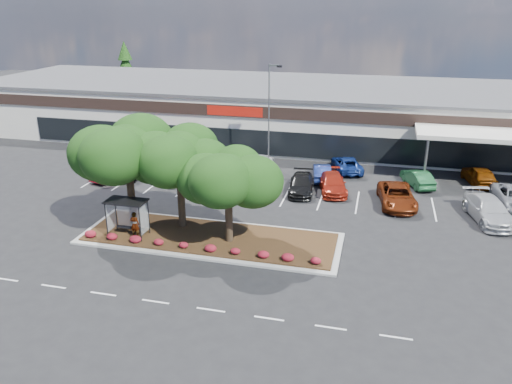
# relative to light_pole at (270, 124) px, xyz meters

# --- Properties ---
(ground) EXTENTS (160.00, 160.00, 0.00)m
(ground) POSITION_rel_light_pole_xyz_m (1.50, -20.56, -4.49)
(ground) COLOR black
(ground) RESTS_ON ground
(retail_store) EXTENTS (80.40, 25.20, 6.25)m
(retail_store) POSITION_rel_light_pole_xyz_m (1.57, 13.35, -1.33)
(retail_store) COLOR beige
(retail_store) RESTS_ON ground
(landscape_island) EXTENTS (18.00, 6.00, 0.26)m
(landscape_island) POSITION_rel_light_pole_xyz_m (-0.50, -16.56, -4.36)
(landscape_island) COLOR #A0A09B
(landscape_island) RESTS_ON ground
(lane_markings) EXTENTS (33.12, 20.06, 0.01)m
(lane_markings) POSITION_rel_light_pole_xyz_m (1.36, -10.13, -4.48)
(lane_markings) COLOR silver
(lane_markings) RESTS_ON ground
(shrub_row) EXTENTS (17.00, 0.80, 0.50)m
(shrub_row) POSITION_rel_light_pole_xyz_m (-0.50, -18.66, -3.98)
(shrub_row) COLOR maroon
(shrub_row) RESTS_ON landscape_island
(bus_shelter) EXTENTS (2.75, 1.55, 2.59)m
(bus_shelter) POSITION_rel_light_pole_xyz_m (-6.00, -17.61, -2.18)
(bus_shelter) COLOR black
(bus_shelter) RESTS_ON landscape_island
(island_tree_west) EXTENTS (7.20, 7.20, 7.89)m
(island_tree_west) POSITION_rel_light_pole_xyz_m (-6.50, -16.06, -0.28)
(island_tree_west) COLOR #16350F
(island_tree_west) RESTS_ON landscape_island
(island_tree_mid) EXTENTS (6.60, 6.60, 7.32)m
(island_tree_mid) POSITION_rel_light_pole_xyz_m (-3.00, -15.36, -0.57)
(island_tree_mid) COLOR #16350F
(island_tree_mid) RESTS_ON landscape_island
(island_tree_east) EXTENTS (5.80, 5.80, 6.50)m
(island_tree_east) POSITION_rel_light_pole_xyz_m (1.00, -16.86, -0.98)
(island_tree_east) COLOR #16350F
(island_tree_east) RESTS_ON landscape_island
(conifer_north_west) EXTENTS (4.40, 4.40, 10.00)m
(conifer_north_west) POSITION_rel_light_pole_xyz_m (-28.50, 25.44, 0.51)
(conifer_north_west) COLOR #16350F
(conifer_north_west) RESTS_ON ground
(person_waiting) EXTENTS (0.68, 0.45, 1.84)m
(person_waiting) POSITION_rel_light_pole_xyz_m (-5.44, -17.85, -3.31)
(person_waiting) COLOR #594C47
(person_waiting) RESTS_ON landscape_island
(light_pole) EXTENTS (1.41, 0.75, 10.11)m
(light_pole) POSITION_rel_light_pole_xyz_m (0.00, 0.00, 0.00)
(light_pole) COLOR #A0A09B
(light_pole) RESTS_ON ground
(car_0) EXTENTS (3.00, 5.22, 1.63)m
(car_0) POSITION_rel_light_pole_xyz_m (-13.27, -6.49, -3.68)
(car_0) COLOR maroon
(car_0) RESTS_ON ground
(car_1) EXTENTS (3.61, 6.03, 1.57)m
(car_1) POSITION_rel_light_pole_xyz_m (-11.84, -5.48, -3.70)
(car_1) COLOR black
(car_1) RESTS_ON ground
(car_2) EXTENTS (3.19, 4.62, 1.46)m
(car_2) POSITION_rel_light_pole_xyz_m (-7.56, -5.82, -3.76)
(car_2) COLOR #24511F
(car_2) RESTS_ON ground
(car_3) EXTENTS (2.87, 4.91, 1.53)m
(car_3) POSITION_rel_light_pole_xyz_m (-0.79, -5.00, -3.72)
(car_3) COLOR black
(car_3) RESTS_ON ground
(car_4) EXTENTS (2.52, 5.22, 1.46)m
(car_4) POSITION_rel_light_pole_xyz_m (4.14, -5.91, -3.76)
(car_4) COLOR black
(car_4) RESTS_ON ground
(car_5) EXTENTS (3.20, 5.58, 1.52)m
(car_5) POSITION_rel_light_pole_xyz_m (6.73, -5.07, -3.73)
(car_5) COLOR maroon
(car_5) RESTS_ON ground
(car_6) EXTENTS (3.41, 6.07, 1.60)m
(car_6) POSITION_rel_light_pole_xyz_m (12.09, -6.92, -3.69)
(car_6) COLOR #68250C
(car_6) RESTS_ON ground
(car_7) EXTENTS (3.63, 6.31, 1.72)m
(car_7) POSITION_rel_light_pole_xyz_m (18.70, -8.36, -3.63)
(car_7) COLOR #BABABA
(car_7) RESTS_ON ground
(car_9) EXTENTS (3.97, 6.55, 1.70)m
(car_9) POSITION_rel_light_pole_xyz_m (-10.95, 0.54, -3.64)
(car_9) COLOR #930C0A
(car_9) RESTS_ON ground
(car_10) EXTENTS (3.16, 4.66, 1.45)m
(car_10) POSITION_rel_light_pole_xyz_m (-8.70, 0.30, -3.76)
(car_10) COLOR silver
(car_10) RESTS_ON ground
(car_11) EXTENTS (2.44, 4.23, 1.36)m
(car_11) POSITION_rel_light_pole_xyz_m (-4.61, -0.39, -3.81)
(car_11) COLOR silver
(car_11) RESTS_ON ground
(car_12) EXTENTS (3.39, 6.22, 1.71)m
(car_12) POSITION_rel_light_pole_xyz_m (-1.28, -1.22, -3.63)
(car_12) COLOR silver
(car_12) RESTS_ON ground
(car_13) EXTENTS (2.27, 4.60, 1.45)m
(car_13) POSITION_rel_light_pole_xyz_m (5.44, -2.11, -3.76)
(car_13) COLOR navy
(car_13) RESTS_ON ground
(car_14) EXTENTS (3.74, 5.55, 1.41)m
(car_14) POSITION_rel_light_pole_xyz_m (7.47, 0.90, -3.78)
(car_14) COLOR navy
(car_14) RESTS_ON ground
(car_15) EXTENTS (3.00, 4.68, 1.46)m
(car_15) POSITION_rel_light_pole_xyz_m (13.93, -1.79, -3.76)
(car_15) COLOR #1D552C
(car_15) RESTS_ON ground
(car_16) EXTENTS (2.88, 5.30, 1.71)m
(car_16) POSITION_rel_light_pole_xyz_m (19.33, -0.05, -3.63)
(car_16) COLOR #7A3608
(car_16) RESTS_ON ground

